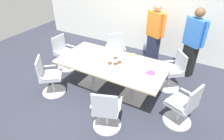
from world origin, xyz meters
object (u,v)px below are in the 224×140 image
(office_chair_4, at_px, (172,73))
(person_standing_0, at_px, (155,33))
(office_chair_0, at_px, (64,54))
(person_standing_1, at_px, (193,42))
(donut_platter, at_px, (114,61))
(office_chair_2, at_px, (106,112))
(office_chair_1, at_px, (49,78))
(conference_table, at_px, (112,67))
(office_chair_3, at_px, (183,107))
(office_chair_5, at_px, (115,52))
(napkin_pile, at_px, (80,57))
(snack_bowl_candy_mix, at_px, (151,74))
(snack_bowl_cookies, at_px, (132,56))

(office_chair_4, bearing_deg, person_standing_0, 2.18)
(office_chair_0, bearing_deg, person_standing_1, 115.88)
(donut_platter, bearing_deg, office_chair_2, -67.63)
(office_chair_1, bearing_deg, conference_table, 85.27)
(office_chair_3, distance_m, office_chair_5, 2.52)
(conference_table, relative_size, office_chair_5, 2.64)
(office_chair_4, relative_size, napkin_pile, 4.86)
(office_chair_3, bearing_deg, office_chair_0, 100.58)
(snack_bowl_candy_mix, bearing_deg, person_standing_0, 106.70)
(person_standing_0, bearing_deg, office_chair_5, 59.58)
(office_chair_1, xyz_separation_m, office_chair_2, (1.66, -0.27, 0.00))
(office_chair_0, xyz_separation_m, donut_platter, (1.68, -0.20, 0.36))
(office_chair_3, height_order, snack_bowl_candy_mix, office_chair_3)
(office_chair_0, bearing_deg, conference_table, 83.83)
(conference_table, bearing_deg, person_standing_1, 48.38)
(office_chair_3, relative_size, snack_bowl_cookies, 4.96)
(snack_bowl_candy_mix, distance_m, donut_platter, 0.91)
(conference_table, height_order, snack_bowl_candy_mix, snack_bowl_candy_mix)
(office_chair_1, relative_size, office_chair_3, 1.00)
(donut_platter, relative_size, napkin_pile, 2.02)
(office_chair_2, height_order, person_standing_1, person_standing_1)
(office_chair_2, relative_size, napkin_pile, 4.86)
(person_standing_0, xyz_separation_m, snack_bowl_candy_mix, (0.55, -1.82, -0.11))
(office_chair_3, xyz_separation_m, person_standing_1, (-0.26, 1.84, 0.52))
(person_standing_0, height_order, napkin_pile, person_standing_0)
(office_chair_0, bearing_deg, office_chair_4, 103.25)
(office_chair_0, height_order, donut_platter, office_chair_0)
(office_chair_1, relative_size, napkin_pile, 4.86)
(snack_bowl_cookies, distance_m, napkin_pile, 1.19)
(person_standing_1, bearing_deg, office_chair_5, 44.69)
(office_chair_1, relative_size, person_standing_1, 0.51)
(snack_bowl_candy_mix, bearing_deg, conference_table, 173.38)
(office_chair_5, height_order, snack_bowl_candy_mix, office_chair_5)
(office_chair_5, bearing_deg, office_chair_3, 112.01)
(office_chair_1, relative_size, snack_bowl_cookies, 4.96)
(conference_table, xyz_separation_m, napkin_pile, (-0.71, -0.23, 0.17))
(office_chair_4, bearing_deg, person_standing_1, -54.37)
(conference_table, height_order, person_standing_0, person_standing_0)
(office_chair_1, distance_m, snack_bowl_cookies, 1.94)
(office_chair_5, bearing_deg, person_standing_1, 159.02)
(person_standing_1, bearing_deg, office_chair_1, 71.77)
(conference_table, relative_size, snack_bowl_candy_mix, 11.39)
(office_chair_1, height_order, office_chair_4, same)
(office_chair_4, relative_size, person_standing_0, 0.52)
(donut_platter, bearing_deg, office_chair_0, 173.06)
(office_chair_1, height_order, donut_platter, office_chair_1)
(office_chair_4, bearing_deg, donut_platter, 83.58)
(office_chair_2, distance_m, snack_bowl_candy_mix, 1.12)
(office_chair_0, distance_m, person_standing_1, 3.37)
(person_standing_0, bearing_deg, person_standing_1, -165.25)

